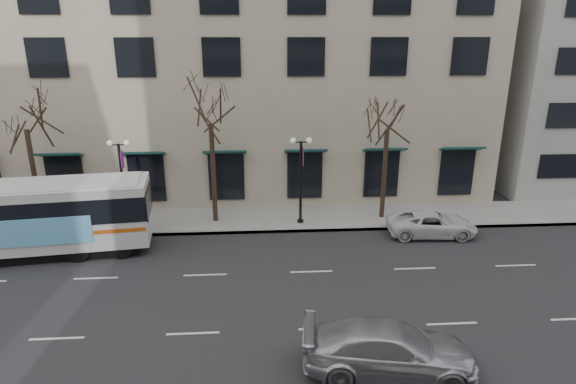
{
  "coord_description": "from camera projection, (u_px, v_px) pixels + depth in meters",
  "views": [
    {
      "loc": [
        2.59,
        -17.98,
        10.81
      ],
      "look_at": [
        3.89,
        2.33,
        4.0
      ],
      "focal_mm": 30.0,
      "sensor_mm": 36.0,
      "label": 1
    }
  ],
  "objects": [
    {
      "name": "ground",
      "position": [
        200.0,
        301.0,
        20.29
      ],
      "size": [
        160.0,
        160.0,
        0.0
      ],
      "primitive_type": "plane",
      "color": "black",
      "rests_on": "ground"
    },
    {
      "name": "sidewalk_far",
      "position": [
        299.0,
        218.0,
        29.09
      ],
      "size": [
        80.0,
        4.0,
        0.15
      ],
      "primitive_type": "cube",
      "color": "gray",
      "rests_on": "ground"
    },
    {
      "name": "building_hotel",
      "position": [
        194.0,
        15.0,
        36.23
      ],
      "size": [
        40.0,
        20.0,
        24.0
      ],
      "primitive_type": "cube",
      "color": "tan",
      "rests_on": "ground"
    },
    {
      "name": "tree_far_left",
      "position": [
        23.0,
        112.0,
        25.89
      ],
      "size": [
        3.6,
        3.6,
        8.34
      ],
      "color": "black",
      "rests_on": "ground"
    },
    {
      "name": "tree_far_mid",
      "position": [
        210.0,
        106.0,
        26.43
      ],
      "size": [
        3.6,
        3.6,
        8.55
      ],
      "color": "black",
      "rests_on": "ground"
    },
    {
      "name": "tree_far_right",
      "position": [
        388.0,
        113.0,
        27.19
      ],
      "size": [
        3.6,
        3.6,
        8.06
      ],
      "color": "black",
      "rests_on": "ground"
    },
    {
      "name": "lamp_post_left",
      "position": [
        123.0,
        180.0,
        26.81
      ],
      "size": [
        1.22,
        0.45,
        5.21
      ],
      "color": "black",
      "rests_on": "ground"
    },
    {
      "name": "lamp_post_right",
      "position": [
        301.0,
        177.0,
        27.42
      ],
      "size": [
        1.22,
        0.45,
        5.21
      ],
      "color": "black",
      "rests_on": "ground"
    },
    {
      "name": "city_bus",
      "position": [
        8.0,
        218.0,
        23.79
      ],
      "size": [
        14.05,
        4.66,
        3.74
      ],
      "rotation": [
        0.0,
        0.0,
        0.12
      ],
      "color": "silver",
      "rests_on": "ground"
    },
    {
      "name": "silver_car",
      "position": [
        390.0,
        349.0,
        15.9
      ],
      "size": [
        6.0,
        3.07,
        1.67
      ],
      "primitive_type": "imported",
      "rotation": [
        0.0,
        0.0,
        1.44
      ],
      "color": "#B5B6BD",
      "rests_on": "ground"
    },
    {
      "name": "white_pickup",
      "position": [
        432.0,
        224.0,
        26.68
      ],
      "size": [
        5.03,
        2.56,
        1.36
      ],
      "primitive_type": "imported",
      "rotation": [
        0.0,
        0.0,
        1.51
      ],
      "color": "silver",
      "rests_on": "ground"
    }
  ]
}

